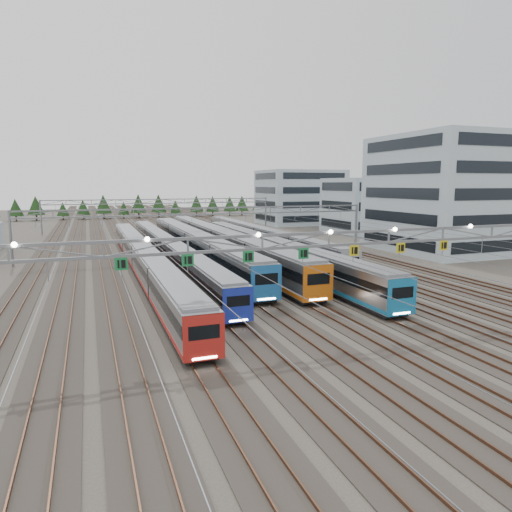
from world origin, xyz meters
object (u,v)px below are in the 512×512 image
object	(u,v)px
train_e	(270,250)
gantry_mid	(206,217)
train_a	(142,257)
train_d	(221,242)
train_f	(261,237)
train_c	(195,244)
gantry_near	(329,242)
depot_bldg_north	(300,197)
train_b	(168,249)
depot_bldg_mid	(362,206)
depot_bldg_south	(442,194)
gantry_far	(162,205)

from	to	relation	value
train_e	gantry_mid	size ratio (longest dim) A/B	1.06
train_a	gantry_mid	bearing A→B (deg)	43.30
train_d	train_f	size ratio (longest dim) A/B	1.12
train_c	train_d	bearing A→B (deg)	14.05
gantry_near	depot_bldg_north	size ratio (longest dim) A/B	2.56
depot_bldg_north	train_c	bearing A→B (deg)	-129.57
gantry_mid	train_b	bearing A→B (deg)	-152.84
gantry_near	train_b	bearing A→B (deg)	100.36
depot_bldg_north	train_d	bearing A→B (deg)	-127.11
gantry_near	depot_bldg_mid	distance (m)	76.16
train_b	train_f	size ratio (longest dim) A/B	1.14
train_b	train_a	bearing A→B (deg)	-122.23
train_f	train_b	bearing A→B (deg)	-156.05
train_a	train_e	size ratio (longest dim) A/B	1.15
gantry_near	depot_bldg_south	world-z (taller)	depot_bldg_south
train_c	train_a	bearing A→B (deg)	-135.73
depot_bldg_north	train_e	bearing A→B (deg)	-119.07
train_a	train_d	size ratio (longest dim) A/B	1.01
train_a	train_c	size ratio (longest dim) A/B	1.11
train_b	depot_bldg_mid	size ratio (longest dim) A/B	4.29
train_d	depot_bldg_south	world-z (taller)	depot_bldg_south
gantry_far	train_c	bearing A→B (deg)	-92.75
depot_bldg_south	gantry_near	bearing A→B (deg)	-141.18
gantry_far	depot_bldg_north	xyz separation A→B (m)	(40.78, 5.24, 1.38)
gantry_mid	train_c	bearing A→B (deg)	-140.94
train_c	depot_bldg_south	distance (m)	43.18
gantry_near	gantry_mid	size ratio (longest dim) A/B	1.00
gantry_near	gantry_mid	distance (m)	40.12
gantry_near	depot_bldg_mid	bearing A→B (deg)	55.00
train_e	gantry_mid	xyz separation A→B (m)	(-6.75, 10.98, 4.25)
depot_bldg_mid	train_d	bearing A→B (deg)	-150.97
train_a	train_c	xyz separation A→B (m)	(9.00, 8.77, 0.27)
gantry_mid	gantry_far	size ratio (longest dim) A/B	1.00
gantry_near	depot_bldg_north	distance (m)	99.16
train_e	gantry_mid	distance (m)	13.57
gantry_near	depot_bldg_south	size ratio (longest dim) A/B	2.56
train_a	train_f	world-z (taller)	train_f
gantry_near	depot_bldg_mid	xyz separation A→B (m)	(43.69, 62.39, -0.61)
train_a	depot_bldg_north	size ratio (longest dim) A/B	3.10
train_b	train_e	bearing A→B (deg)	-29.12
train_e	gantry_far	world-z (taller)	gantry_far
gantry_far	depot_bldg_south	xyz separation A→B (m)	(39.80, -53.06, 3.50)
train_e	depot_bldg_mid	size ratio (longest dim) A/B	3.72
train_d	train_e	xyz separation A→B (m)	(4.50, -10.28, -0.18)
depot_bldg_south	depot_bldg_mid	distance (m)	30.76
train_e	gantry_near	xyz separation A→B (m)	(-6.80, -29.13, 4.95)
train_c	train_d	world-z (taller)	train_d
gantry_far	train_d	bearing A→B (deg)	-87.18
train_c	gantry_near	world-z (taller)	gantry_near
train_b	train_d	world-z (taller)	train_d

